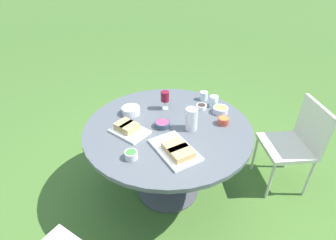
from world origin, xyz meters
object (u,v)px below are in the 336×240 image
object	(u,v)px
chair_near_right	(296,140)
wine_glass	(165,97)
dining_table	(168,137)
water_pitcher	(191,119)

from	to	relation	value
chair_near_right	wine_glass	bearing A→B (deg)	-42.24
dining_table	wine_glass	distance (m)	0.37
chair_near_right	water_pitcher	distance (m)	1.06
dining_table	water_pitcher	distance (m)	0.28
wine_glass	chair_near_right	bearing A→B (deg)	137.76
wine_glass	dining_table	bearing A→B (deg)	61.76
dining_table	chair_near_right	world-z (taller)	chair_near_right
chair_near_right	dining_table	bearing A→B (deg)	-28.52
chair_near_right	wine_glass	world-z (taller)	wine_glass
water_pitcher	wine_glass	xyz separation A→B (m)	(-0.00, -0.39, 0.03)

